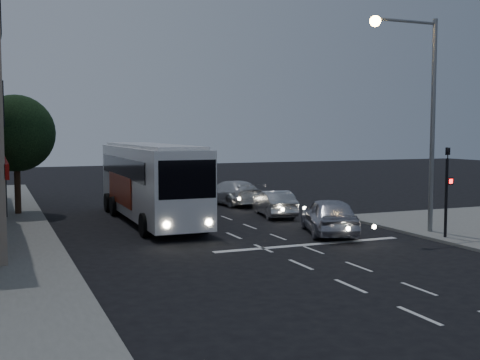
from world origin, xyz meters
name	(u,v)px	position (x,y,z in m)	size (l,w,h in m)	color
ground	(287,259)	(0.00, 0.00, 0.00)	(120.00, 120.00, 0.00)	black
road_markings	(279,240)	(1.29, 3.31, 0.00)	(8.00, 30.55, 0.01)	silver
tour_bus	(150,180)	(-2.26, 10.39, 2.05)	(2.94, 12.39, 3.79)	white
car_suv	(329,216)	(3.93, 3.80, 0.80)	(1.89, 4.69, 1.60)	#AEB0BD
car_sedan_a	(274,203)	(4.15, 9.65, 0.68)	(1.43, 4.10, 1.35)	#BBBBBB
car_sedan_b	(232,192)	(3.95, 15.20, 0.73)	(2.05, 5.04, 1.46)	silver
traffic_signal_main	(447,181)	(7.60, 0.78, 2.42)	(0.25, 0.35, 4.10)	black
streetlight	(421,100)	(7.34, 2.20, 5.73)	(3.32, 0.44, 9.00)	slate
street_tree	(16,130)	(-8.21, 15.02, 4.50)	(4.00, 4.00, 6.20)	black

